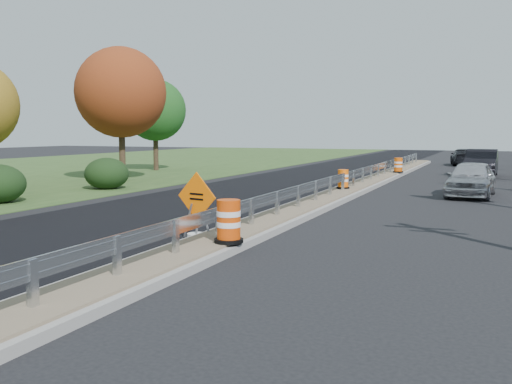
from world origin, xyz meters
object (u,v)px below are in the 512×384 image
at_px(barrel_median_mid, 343,179).
at_px(barrel_median_far, 398,165).
at_px(barrel_median_near, 229,222).
at_px(car_silver, 471,179).
at_px(car_dark_mid, 481,163).
at_px(caution_sign, 197,222).
at_px(car_dark_far, 464,157).

distance_m(barrel_median_mid, barrel_median_far, 10.91).
relative_size(barrel_median_near, barrel_median_mid, 1.17).
distance_m(car_silver, car_dark_mid, 11.63).
bearing_deg(car_silver, car_dark_mid, 93.04).
xyz_separation_m(barrel_median_near, barrel_median_far, (-0.00, 24.01, -0.04)).
height_order(barrel_median_mid, barrel_median_far, barrel_median_far).
height_order(caution_sign, barrel_median_near, caution_sign).
bearing_deg(barrel_median_mid, barrel_median_near, -87.03).
distance_m(caution_sign, car_dark_far, 36.59).
bearing_deg(barrel_median_mid, car_dark_far, 81.24).
distance_m(barrel_median_far, car_dark_far, 13.78).
bearing_deg(car_dark_mid, barrel_median_mid, -111.30).
height_order(caution_sign, barrel_median_far, caution_sign).
bearing_deg(car_dark_far, car_silver, 86.86).
bearing_deg(barrel_median_far, car_dark_mid, 21.45).
xyz_separation_m(barrel_median_near, car_silver, (4.60, 14.22, 0.06)).
bearing_deg(barrel_median_near, caution_sign, 141.98).
height_order(barrel_median_near, car_dark_far, car_dark_far).
height_order(barrel_median_mid, car_dark_mid, car_dark_mid).
bearing_deg(barrel_median_near, barrel_median_far, 90.00).
xyz_separation_m(barrel_median_far, car_silver, (4.60, -9.79, 0.09)).
xyz_separation_m(car_silver, car_dark_far, (-1.53, 23.22, -0.09)).
bearing_deg(barrel_median_far, caution_sign, -93.63).
relative_size(barrel_median_mid, car_dark_far, 0.18).
xyz_separation_m(barrel_median_mid, car_silver, (5.28, 1.11, 0.13)).
relative_size(barrel_median_far, car_dark_mid, 0.18).
height_order(barrel_median_near, barrel_median_far, barrel_median_near).
bearing_deg(car_silver, caution_sign, -111.26).
relative_size(car_dark_mid, car_dark_far, 1.09).
relative_size(barrel_median_near, car_silver, 0.22).
relative_size(caution_sign, barrel_median_near, 1.76).
height_order(barrel_median_far, car_silver, car_silver).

